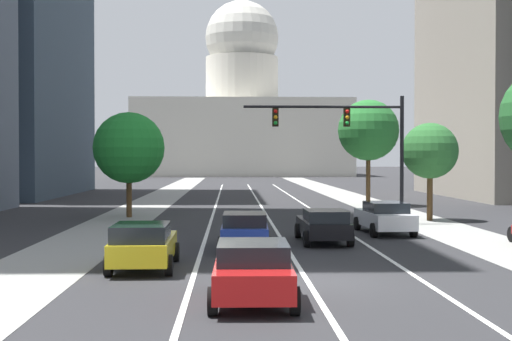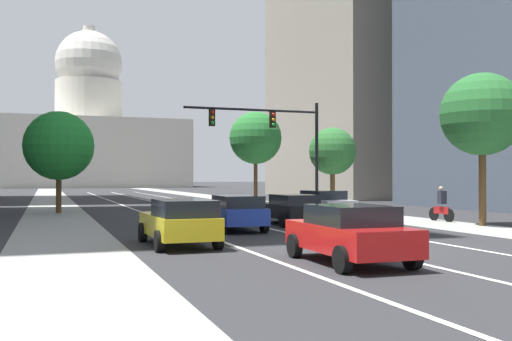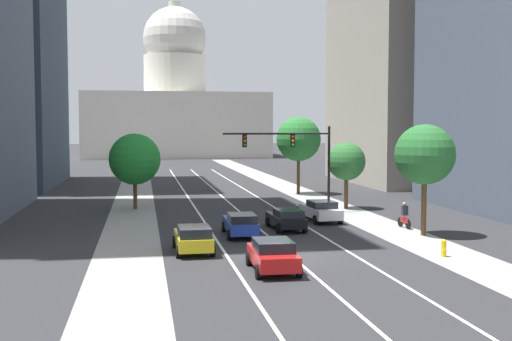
{
  "view_description": "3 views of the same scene",
  "coord_description": "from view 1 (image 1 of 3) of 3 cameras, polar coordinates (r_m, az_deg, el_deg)",
  "views": [
    {
      "loc": [
        -2.15,
        -19.45,
        3.5
      ],
      "look_at": [
        -0.71,
        20.6,
        2.74
      ],
      "focal_mm": 49.01,
      "sensor_mm": 36.0,
      "label": 1
    },
    {
      "loc": [
        -8.85,
        -15.89,
        2.18
      ],
      "look_at": [
        2.01,
        14.46,
        2.53
      ],
      "focal_mm": 41.41,
      "sensor_mm": 36.0,
      "label": 2
    },
    {
      "loc": [
        -7.46,
        -31.2,
        6.58
      ],
      "look_at": [
        1.68,
        20.45,
        3.09
      ],
      "focal_mm": 45.05,
      "sensor_mm": 36.0,
      "label": 3
    }
  ],
  "objects": [
    {
      "name": "car_red",
      "position": [
        16.97,
        -0.26,
        -8.16
      ],
      "size": [
        2.1,
        4.17,
        1.47
      ],
      "rotation": [
        0.0,
        0.0,
        1.55
      ],
      "color": "red",
      "rests_on": "ground"
    },
    {
      "name": "capitol_building",
      "position": [
        136.31,
        -1.15,
        4.27
      ],
      "size": [
        40.31,
        25.57,
        34.98
      ],
      "color": "beige",
      "rests_on": "ground"
    },
    {
      "name": "sidewalk_right",
      "position": [
        55.54,
        8.77,
        -2.54
      ],
      "size": [
        3.53,
        130.0,
        0.01
      ],
      "primitive_type": "cube",
      "color": "gray",
      "rests_on": "ground"
    },
    {
      "name": "car_white",
      "position": [
        32.59,
        10.44,
        -3.74
      ],
      "size": [
        2.17,
        4.71,
        1.46
      ],
      "rotation": [
        0.0,
        0.0,
        1.62
      ],
      "color": "silver",
      "rests_on": "ground"
    },
    {
      "name": "lane_stripe_right",
      "position": [
        44.91,
        4.87,
        -3.38
      ],
      "size": [
        0.16,
        90.0,
        0.01
      ],
      "primitive_type": "cube",
      "color": "white",
      "rests_on": "ground"
    },
    {
      "name": "street_tree_mid_left",
      "position": [
        41.28,
        -10.33,
        1.83
      ],
      "size": [
        4.15,
        4.15,
        6.14
      ],
      "color": "#51381E",
      "rests_on": "ground"
    },
    {
      "name": "sidewalk_left",
      "position": [
        54.9,
        -8.46,
        -2.58
      ],
      "size": [
        3.53,
        130.0,
        0.01
      ],
      "primitive_type": "cube",
      "color": "gray",
      "rests_on": "ground"
    },
    {
      "name": "traffic_signal_mast",
      "position": [
        36.82,
        7.81,
        3.1
      ],
      "size": [
        8.41,
        0.39,
        6.71
      ],
      "color": "black",
      "rests_on": "ground"
    },
    {
      "name": "car_black",
      "position": [
        28.77,
        5.52,
        -4.44
      ],
      "size": [
        2.0,
        4.58,
        1.39
      ],
      "rotation": [
        0.0,
        0.0,
        1.59
      ],
      "color": "black",
      "rests_on": "ground"
    },
    {
      "name": "lane_stripe_center",
      "position": [
        44.63,
        0.71,
        -3.4
      ],
      "size": [
        0.16,
        90.0,
        0.01
      ],
      "primitive_type": "cube",
      "color": "white",
      "rests_on": "ground"
    },
    {
      "name": "car_blue",
      "position": [
        26.65,
        -0.93,
        -4.83
      ],
      "size": [
        2.01,
        4.72,
        1.44
      ],
      "rotation": [
        0.0,
        0.0,
        1.55
      ],
      "color": "#1E389E",
      "rests_on": "ground"
    },
    {
      "name": "street_tree_near_right",
      "position": [
        51.14,
        9.15,
        3.25
      ],
      "size": [
        4.41,
        4.41,
        7.67
      ],
      "color": "#51381E",
      "rests_on": "ground"
    },
    {
      "name": "ground_plane",
      "position": [
        59.59,
        0.02,
        -2.29
      ],
      "size": [
        400.0,
        400.0,
        0.0
      ],
      "primitive_type": "plane",
      "color": "#2B2B2D"
    },
    {
      "name": "street_tree_mid_right",
      "position": [
        39.67,
        14.01,
        1.54
      ],
      "size": [
        3.09,
        3.09,
        5.41
      ],
      "color": "#51381E",
      "rests_on": "ground"
    },
    {
      "name": "lane_stripe_left",
      "position": [
        44.6,
        -3.47,
        -3.41
      ],
      "size": [
        0.16,
        90.0,
        0.01
      ],
      "primitive_type": "cube",
      "color": "white",
      "rests_on": "ground"
    },
    {
      "name": "car_yellow",
      "position": [
        22.11,
        -9.17,
        -5.99
      ],
      "size": [
        2.02,
        4.28,
        1.49
      ],
      "rotation": [
        0.0,
        0.0,
        1.58
      ],
      "color": "yellow",
      "rests_on": "ground"
    }
  ]
}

